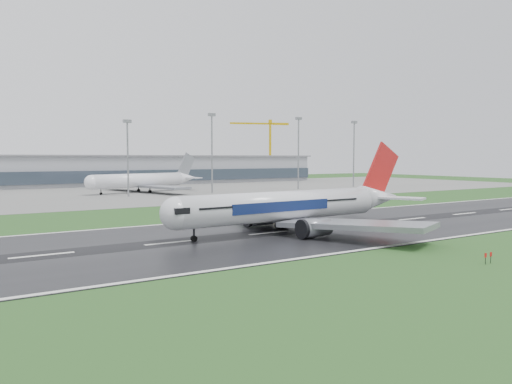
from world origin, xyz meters
TOP-DOWN VIEW (x-y plane):
  - ground at (0.00, 0.00)m, footprint 520.00×520.00m
  - runway at (0.00, 0.00)m, footprint 400.00×45.00m
  - apron at (0.00, 125.00)m, footprint 400.00×130.00m
  - terminal at (0.00, 185.00)m, footprint 240.00×36.00m
  - main_airliner at (-13.38, -0.22)m, footprint 59.92×57.30m
  - parked_airliner at (-3.90, 118.79)m, footprint 66.24×63.63m
  - tower_crane at (113.66, 200.00)m, footprint 39.05×15.82m
  - floodmast_2 at (-15.94, 100.00)m, footprint 0.64×0.64m
  - floodmast_3 at (18.59, 100.00)m, footprint 0.64×0.64m
  - floodmast_4 at (62.27, 100.00)m, footprint 0.64×0.64m
  - floodmast_5 at (96.14, 100.00)m, footprint 0.64×0.64m

SIDE VIEW (x-z plane):
  - ground at x=0.00m, z-range 0.00..0.00m
  - apron at x=0.00m, z-range 0.00..0.08m
  - runway at x=0.00m, z-range 0.00..0.10m
  - terminal at x=0.00m, z-range 0.00..15.00m
  - parked_airliner at x=-3.90m, z-range 0.08..16.08m
  - main_airliner at x=-13.38m, z-range 0.10..17.11m
  - floodmast_2 at x=-15.94m, z-range 0.00..27.07m
  - floodmast_5 at x=96.14m, z-range 0.00..31.07m
  - floodmast_3 at x=18.59m, z-range 0.00..31.08m
  - floodmast_4 at x=62.27m, z-range 0.00..31.41m
  - tower_crane at x=113.66m, z-range 0.00..40.49m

